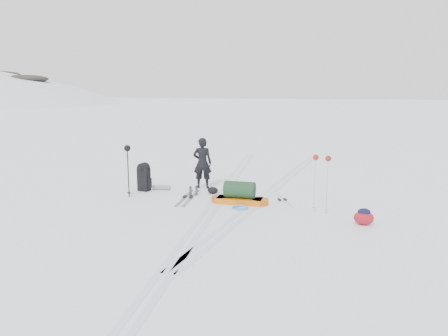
{
  "coord_description": "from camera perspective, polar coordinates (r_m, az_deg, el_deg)",
  "views": [
    {
      "loc": [
        3.04,
        -11.67,
        3.26
      ],
      "look_at": [
        0.17,
        0.19,
        0.95
      ],
      "focal_mm": 35.0,
      "sensor_mm": 36.0,
      "label": 1
    }
  ],
  "objects": [
    {
      "name": "rope_coil",
      "position": [
        11.79,
        2.15,
        -5.2
      ],
      "size": [
        0.5,
        0.5,
        0.05
      ],
      "rotation": [
        0.0,
        0.0,
        -0.11
      ],
      "color": "#5797D5",
      "rests_on": "ground"
    },
    {
      "name": "expedition_rucksack",
      "position": [
        13.9,
        -10.14,
        -1.26
      ],
      "size": [
        0.97,
        0.49,
        0.9
      ],
      "rotation": [
        0.0,
        0.0,
        -0.15
      ],
      "color": "black",
      "rests_on": "ground"
    },
    {
      "name": "ground",
      "position": [
        12.49,
        -0.95,
        -4.41
      ],
      "size": [
        200.0,
        200.0,
        0.0
      ],
      "primitive_type": "plane",
      "color": "white",
      "rests_on": "ground"
    },
    {
      "name": "ski_poles_silver",
      "position": [
        11.42,
        12.64,
        0.44
      ],
      "size": [
        0.47,
        0.26,
        1.52
      ],
      "rotation": [
        0.0,
        0.0,
        -0.18
      ],
      "color": "silver",
      "rests_on": "ground"
    },
    {
      "name": "stuff_sack",
      "position": [
        13.38,
        -1.48,
        -2.93
      ],
      "size": [
        0.4,
        0.35,
        0.21
      ],
      "rotation": [
        0.0,
        0.0,
        0.37
      ],
      "color": "black",
      "rests_on": "ground"
    },
    {
      "name": "touring_skis_white",
      "position": [
        12.68,
        7.61,
        -4.2
      ],
      "size": [
        0.85,
        1.66,
        0.06
      ],
      "rotation": [
        0.0,
        0.0,
        -1.19
      ],
      "color": "white",
      "rests_on": "ground"
    },
    {
      "name": "ski_poles_black",
      "position": [
        13.1,
        -12.49,
        1.73
      ],
      "size": [
        0.19,
        0.2,
        1.55
      ],
      "rotation": [
        0.0,
        0.0,
        -0.08
      ],
      "color": "black",
      "rests_on": "ground"
    },
    {
      "name": "ski_tracks",
      "position": [
        13.18,
        2.59,
        -3.59
      ],
      "size": [
        3.38,
        17.97,
        0.01
      ],
      "color": "silver",
      "rests_on": "ground"
    },
    {
      "name": "small_daypack",
      "position": [
        10.93,
        17.79,
        -6.09
      ],
      "size": [
        0.47,
        0.35,
        0.4
      ],
      "rotation": [
        0.0,
        0.0,
        0.0
      ],
      "color": "maroon",
      "rests_on": "ground"
    },
    {
      "name": "thermos_pair",
      "position": [
        13.12,
        -4.02,
        -3.03
      ],
      "size": [
        0.22,
        0.3,
        0.31
      ],
      "rotation": [
        0.0,
        0.0,
        0.23
      ],
      "color": "#4F5156",
      "rests_on": "ground"
    },
    {
      "name": "skier",
      "position": [
        13.99,
        -2.84,
        0.67
      ],
      "size": [
        0.65,
        0.48,
        1.64
      ],
      "primitive_type": "imported",
      "rotation": [
        0.0,
        0.0,
        3.29
      ],
      "color": "black",
      "rests_on": "ground"
    },
    {
      "name": "touring_skis_grey",
      "position": [
        12.91,
        -4.74,
        -3.87
      ],
      "size": [
        0.42,
        1.96,
        0.07
      ],
      "rotation": [
        0.0,
        0.0,
        1.64
      ],
      "color": "#9C9EA4",
      "rests_on": "ground"
    },
    {
      "name": "pulk_sled",
      "position": [
        12.26,
        2.05,
        -3.54
      ],
      "size": [
        1.64,
        0.55,
        0.63
      ],
      "rotation": [
        0.0,
        0.0,
        -0.01
      ],
      "color": "orange",
      "rests_on": "ground"
    }
  ]
}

